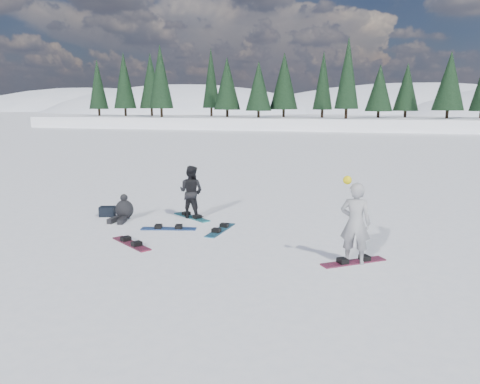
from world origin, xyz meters
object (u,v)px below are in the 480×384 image
snowboarder_man (191,192)px  snowboard_loose_a (220,230)px  snowboarder_woman (355,223)px  seated_rider (124,210)px  gear_bag (107,211)px  snowboard_loose_c (169,229)px  snowboard_loose_b (131,244)px

snowboarder_man → snowboard_loose_a: size_ratio=1.05×
snowboarder_woman → seated_rider: (-6.68, 2.14, -0.60)m
seated_rider → gear_bag: (-0.70, 0.25, -0.14)m
snowboard_loose_c → gear_bag: bearing=146.1°
snowboard_loose_a → seated_rider: bearing=87.7°
gear_bag → snowboard_loose_a: gear_bag is taller
snowboarder_man → snowboard_loose_b: snowboarder_man is taller
snowboarder_man → seated_rider: snowboarder_man is taller
snowboarder_woman → snowboarder_man: 5.65m
seated_rider → snowboard_loose_b: bearing=-63.0°
snowboard_loose_a → snowboard_loose_c: bearing=105.0°
snowboarder_man → seated_rider: (-1.84, -0.76, -0.50)m
snowboarder_woman → snowboard_loose_b: bearing=6.7°
snowboarder_woman → gear_bag: (-7.38, 2.39, -0.74)m
snowboarder_man → gear_bag: size_ratio=3.51×
snowboard_loose_b → snowboarder_woman: bearing=35.0°
snowboard_loose_b → snowboard_loose_a: (1.73, 1.77, 0.00)m
gear_bag → snowboard_loose_a: 3.88m
snowboarder_woman → snowboard_loose_b: 5.36m
snowboarder_woman → gear_bag: snowboarder_woman is taller
seated_rider → snowboard_loose_c: (1.72, -0.66, -0.28)m
gear_bag → snowboard_loose_a: (3.83, -0.66, -0.14)m
snowboarder_woman → snowboard_loose_c: snowboarder_woman is taller
snowboarder_man → snowboard_loose_c: snowboarder_man is taller
snowboarder_man → snowboard_loose_c: (-0.12, -1.42, -0.78)m
snowboard_loose_c → snowboard_loose_b: bearing=-115.1°
seated_rider → snowboard_loose_c: 1.86m
seated_rider → snowboard_loose_a: bearing=-13.3°
snowboard_loose_c → snowboard_loose_b: 1.56m
seated_rider → snowboard_loose_b: 2.61m
snowboarder_woman → snowboard_loose_c: (-4.97, 1.49, -0.88)m
gear_bag → snowboard_loose_b: 3.21m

